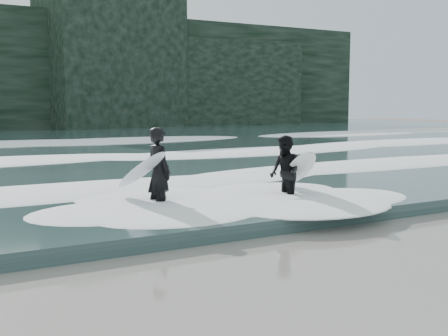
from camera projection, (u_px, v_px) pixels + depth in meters
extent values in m
cube|color=#2C4343|center=(43.00, 142.00, 33.46)|extent=(90.00, 52.00, 0.30)
ellipsoid|color=white|center=(189.00, 175.00, 16.10)|extent=(60.00, 3.20, 0.20)
ellipsoid|color=white|center=(112.00, 155.00, 22.17)|extent=(60.00, 4.00, 0.24)
ellipsoid|color=white|center=(59.00, 141.00, 29.96)|extent=(60.00, 4.80, 0.30)
imported|color=black|center=(159.00, 171.00, 12.27)|extent=(0.57, 0.77, 1.94)
ellipsoid|color=white|center=(141.00, 171.00, 12.12)|extent=(0.85, 1.85, 1.02)
imported|color=black|center=(285.00, 172.00, 13.08)|extent=(0.75, 0.91, 1.71)
ellipsoid|color=white|center=(299.00, 168.00, 13.28)|extent=(1.41, 2.15, 1.08)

